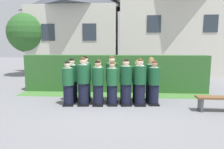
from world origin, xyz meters
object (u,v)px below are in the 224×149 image
Objects in this scene: student_front_row_0 at (68,84)px; student_rear_row_1 at (85,80)px; student_rear_row_0 at (72,81)px; wooden_bench at (219,101)px; student_front_row_6 at (154,84)px; student_front_row_3 at (112,84)px; student_rear_row_5 at (137,82)px; student_rear_row_4 at (125,81)px; student_rear_row_6 at (151,80)px; student_front_row_2 at (98,84)px; student_front_row_4 at (126,83)px; student_front_row_5 at (140,83)px; student_rear_row_2 at (98,82)px; student_front_row_1 at (83,82)px; student_rear_row_3 at (112,80)px.

student_front_row_0 is 0.91× the size of student_rear_row_1.
student_rear_row_0 reaches higher than wooden_bench.
student_front_row_0 is 0.99× the size of student_front_row_6.
student_front_row_3 is 0.99× the size of student_rear_row_5.
student_front_row_6 reaches higher than student_rear_row_4.
wooden_bench is at bearing -28.65° from student_rear_row_6.
wooden_bench is (4.45, -0.95, -0.47)m from student_rear_row_1.
student_rear_row_5 is (2.45, 0.70, -0.00)m from student_front_row_0.
student_front_row_0 is at bearing -130.77° from student_rear_row_1.
wooden_bench is (3.91, -0.43, -0.40)m from student_front_row_2.
student_rear_row_0 reaches higher than student_rear_row_4.
student_rear_row_5 reaches higher than wooden_bench.
student_front_row_4 is 1.01× the size of student_rear_row_0.
student_front_row_5 is at bearing -11.48° from student_rear_row_1.
student_front_row_0 is 2.02m from student_front_row_4.
student_rear_row_1 reaches higher than student_rear_row_2.
student_rear_row_0 is at bearing 88.38° from student_front_row_0.
student_front_row_5 is 1.05× the size of student_rear_row_2.
student_front_row_2 is at bearing -155.47° from student_rear_row_5.
student_front_row_1 is at bearing 179.85° from student_front_row_2.
wooden_bench is at bearing -13.56° from student_rear_row_2.
student_front_row_4 is 1.05× the size of student_rear_row_2.
student_rear_row_5 is (1.95, 0.12, -0.07)m from student_rear_row_1.
student_rear_row_5 is at bearing 15.88° from student_front_row_0.
student_front_row_4 is (1.49, 0.09, -0.03)m from student_front_row_1.
student_front_row_6 is 2.09m from wooden_bench.
student_front_row_1 is 1.08× the size of student_rear_row_4.
student_front_row_2 is at bearing -84.18° from student_rear_row_2.
student_front_row_0 is 1.04m from student_front_row_2.
student_front_row_6 is 2.52m from student_rear_row_1.
student_rear_row_1 is at bearing 156.38° from student_front_row_3.
student_rear_row_1 reaches higher than wooden_bench.
student_rear_row_0 is 0.98× the size of student_rear_row_6.
student_rear_row_3 is (-0.53, 0.46, 0.04)m from student_front_row_4.
student_front_row_0 is 2.10m from student_rear_row_4.
student_front_row_3 is 0.50m from student_rear_row_3.
student_front_row_1 is 1.03× the size of student_front_row_4.
student_rear_row_2 is (0.50, 0.01, -0.07)m from student_rear_row_1.
student_front_row_1 is 1.02× the size of student_rear_row_6.
student_rear_row_3 is (-1.01, 0.44, 0.03)m from student_front_row_5.
student_front_row_5 is at bearing 167.61° from wooden_bench.
student_rear_row_4 is at bearing 23.79° from student_front_row_1.
student_rear_row_4 is at bearing -178.52° from student_rear_row_6.
student_front_row_3 is at bearing 4.34° from student_front_row_0.
student_rear_row_0 is at bearing -175.39° from student_rear_row_5.
student_front_row_2 is at bearing -145.58° from student_rear_row_4.
student_front_row_0 is 0.95× the size of student_front_row_5.
wooden_bench is (2.00, -1.09, -0.44)m from student_rear_row_6.
student_rear_row_1 is at bearing 8.67° from student_rear_row_0.
student_rear_row_0 is (-0.51, 0.44, -0.03)m from student_front_row_1.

